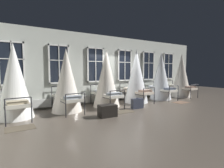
{
  "coord_description": "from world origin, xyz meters",
  "views": [
    {
      "loc": [
        -5.16,
        -6.75,
        1.7
      ],
      "look_at": [
        -0.63,
        0.23,
        1.03
      ],
      "focal_mm": 28.21,
      "sensor_mm": 36.0,
      "label": 1
    }
  ],
  "objects_px": {
    "cot_third": "(106,79)",
    "cot_fifth": "(161,76)",
    "suitcase_dark": "(137,103)",
    "cot_sixth": "(181,76)",
    "travel_trunk": "(107,111)",
    "cot_second": "(67,81)",
    "cot_first": "(14,82)",
    "cot_fourth": "(136,77)"
  },
  "relations": [
    {
      "from": "cot_first",
      "to": "cot_fifth",
      "type": "height_order",
      "value": "cot_fifth"
    },
    {
      "from": "cot_first",
      "to": "cot_second",
      "type": "distance_m",
      "value": 1.87
    },
    {
      "from": "cot_third",
      "to": "suitcase_dark",
      "type": "height_order",
      "value": "cot_third"
    },
    {
      "from": "cot_second",
      "to": "suitcase_dark",
      "type": "relative_size",
      "value": 4.48
    },
    {
      "from": "suitcase_dark",
      "to": "travel_trunk",
      "type": "xyz_separation_m",
      "value": [
        -1.82,
        -0.45,
        -0.0
      ]
    },
    {
      "from": "cot_first",
      "to": "cot_fourth",
      "type": "xyz_separation_m",
      "value": [
        5.6,
        0.02,
        0.06
      ]
    },
    {
      "from": "cot_first",
      "to": "cot_fifth",
      "type": "xyz_separation_m",
      "value": [
        7.48,
        0.03,
        0.04
      ]
    },
    {
      "from": "cot_second",
      "to": "cot_fifth",
      "type": "xyz_separation_m",
      "value": [
        5.61,
        0.01,
        0.08
      ]
    },
    {
      "from": "travel_trunk",
      "to": "suitcase_dark",
      "type": "bearing_deg",
      "value": 13.96
    },
    {
      "from": "cot_first",
      "to": "travel_trunk",
      "type": "height_order",
      "value": "cot_first"
    },
    {
      "from": "cot_sixth",
      "to": "cot_fourth",
      "type": "bearing_deg",
      "value": 90.12
    },
    {
      "from": "cot_first",
      "to": "cot_sixth",
      "type": "bearing_deg",
      "value": -91.49
    },
    {
      "from": "cot_sixth",
      "to": "travel_trunk",
      "type": "relative_size",
      "value": 4.26
    },
    {
      "from": "cot_fourth",
      "to": "cot_sixth",
      "type": "bearing_deg",
      "value": -91.39
    },
    {
      "from": "cot_sixth",
      "to": "travel_trunk",
      "type": "bearing_deg",
      "value": 104.45
    },
    {
      "from": "cot_fourth",
      "to": "suitcase_dark",
      "type": "bearing_deg",
      "value": 140.21
    },
    {
      "from": "cot_second",
      "to": "travel_trunk",
      "type": "xyz_separation_m",
      "value": [
        0.95,
        -1.65,
        -1.03
      ]
    },
    {
      "from": "cot_first",
      "to": "suitcase_dark",
      "type": "distance_m",
      "value": 4.9
    },
    {
      "from": "cot_third",
      "to": "cot_fifth",
      "type": "height_order",
      "value": "cot_fifth"
    },
    {
      "from": "cot_sixth",
      "to": "travel_trunk",
      "type": "distance_m",
      "value": 6.82
    },
    {
      "from": "cot_sixth",
      "to": "travel_trunk",
      "type": "xyz_separation_m",
      "value": [
        -6.53,
        -1.63,
        -1.1
      ]
    },
    {
      "from": "cot_second",
      "to": "cot_fifth",
      "type": "height_order",
      "value": "cot_fifth"
    },
    {
      "from": "cot_second",
      "to": "cot_fifth",
      "type": "bearing_deg",
      "value": -90.18
    },
    {
      "from": "cot_fifth",
      "to": "suitcase_dark",
      "type": "distance_m",
      "value": 3.28
    },
    {
      "from": "suitcase_dark",
      "to": "cot_fourth",
      "type": "bearing_deg",
      "value": 55.6
    },
    {
      "from": "cot_fourth",
      "to": "cot_fifth",
      "type": "distance_m",
      "value": 1.88
    },
    {
      "from": "cot_first",
      "to": "cot_sixth",
      "type": "relative_size",
      "value": 0.97
    },
    {
      "from": "cot_second",
      "to": "cot_sixth",
      "type": "relative_size",
      "value": 0.94
    },
    {
      "from": "cot_first",
      "to": "cot_second",
      "type": "bearing_deg",
      "value": -90.92
    },
    {
      "from": "cot_second",
      "to": "cot_sixth",
      "type": "bearing_deg",
      "value": -90.43
    },
    {
      "from": "cot_fourth",
      "to": "cot_fifth",
      "type": "bearing_deg",
      "value": -90.79
    },
    {
      "from": "cot_fifth",
      "to": "cot_third",
      "type": "bearing_deg",
      "value": 91.94
    },
    {
      "from": "cot_first",
      "to": "cot_third",
      "type": "distance_m",
      "value": 3.75
    },
    {
      "from": "cot_third",
      "to": "cot_fourth",
      "type": "relative_size",
      "value": 0.96
    },
    {
      "from": "cot_sixth",
      "to": "travel_trunk",
      "type": "height_order",
      "value": "cot_sixth"
    },
    {
      "from": "cot_first",
      "to": "cot_sixth",
      "type": "distance_m",
      "value": 9.34
    },
    {
      "from": "cot_third",
      "to": "cot_fourth",
      "type": "height_order",
      "value": "cot_fourth"
    },
    {
      "from": "cot_third",
      "to": "cot_fifth",
      "type": "bearing_deg",
      "value": -88.1
    },
    {
      "from": "cot_first",
      "to": "travel_trunk",
      "type": "xyz_separation_m",
      "value": [
        2.82,
        -1.63,
        -1.07
      ]
    },
    {
      "from": "cot_first",
      "to": "cot_fourth",
      "type": "relative_size",
      "value": 0.96
    },
    {
      "from": "cot_sixth",
      "to": "cot_third",
      "type": "bearing_deg",
      "value": 90.65
    },
    {
      "from": "suitcase_dark",
      "to": "cot_sixth",
      "type": "bearing_deg",
      "value": 18.34
    }
  ]
}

